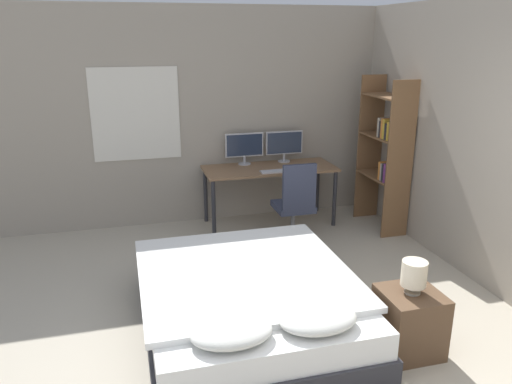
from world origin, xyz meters
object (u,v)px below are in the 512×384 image
Objects in this scene: bed at (248,303)px; monitor_right at (284,144)px; computer_mouse at (296,169)px; desk at (270,174)px; nightstand at (409,322)px; monitor_left at (244,146)px; office_chair at (295,213)px; bookshelf at (388,148)px; keyboard at (275,171)px; bedside_lamp at (414,274)px.

monitor_right is (1.13, 2.54, 0.74)m from bed.
desk is at bearing 139.12° from computer_mouse.
nightstand is 1.02× the size of monitor_left.
nightstand is 3.27m from monitor_left.
bookshelf is (1.24, 0.19, 0.65)m from office_chair.
bedside_lamp is at bearing -84.65° from keyboard.
nightstand is at bearing -80.64° from monitor_left.
monitor_left is (-0.52, 3.14, 0.33)m from bedside_lamp.
bedside_lamp is 0.14× the size of bookshelf.
bookshelf is at bearing 65.53° from bedside_lamp.
monitor_left is 1.78m from bookshelf.
bedside_lamp is 3.20m from monitor_left.
keyboard is (-0.25, 2.68, 0.10)m from bedside_lamp.
keyboard is at bearing 167.49° from bookshelf.
bedside_lamp is at bearing -114.47° from bookshelf.
keyboard is at bearing 95.35° from bedside_lamp.
monitor_left reaches higher than desk.
bedside_lamp is 2.68m from computer_mouse.
monitor_right is at bearing 65.95° from bed.
computer_mouse is (0.27, 0.00, 0.01)m from keyboard.
keyboard is (-0.27, -0.47, -0.22)m from monitor_right.
computer_mouse is at bearing -41.15° from monitor_left.
bed is 1.08× the size of bookshelf.
monitor_left is at bearing 99.36° from bedside_lamp.
monitor_left is 0.58m from keyboard.
office_chair reaches higher than computer_mouse.
monitor_left is 1.18m from office_chair.
nightstand is 0.30× the size of desk.
bedside_lamp is (1.11, -0.61, 0.42)m from bed.
bookshelf reaches higher than desk.
bed is at bearing -114.05° from monitor_right.
bedside_lamp reaches higher than nightstand.
bookshelf is (1.07, -0.76, 0.05)m from monitor_right.
monitor_left reaches higher than bedside_lamp.
bedside_lamp is 0.16× the size of desk.
bed is 2.71m from monitor_left.
bedside_lamp is at bearing -90.00° from nightstand.
monitor_left is at bearing 154.48° from bookshelf.
desk is (-0.25, 2.91, 0.42)m from nightstand.
desk is 0.25m from keyboard.
computer_mouse is at bearing 164.48° from bookshelf.
desk reaches higher than nightstand.
bed is at bearing -118.72° from computer_mouse.
bedside_lamp is 2.64m from bookshelf.
bed is 2.30m from keyboard.
office_chair is at bearing -100.53° from monitor_right.
bookshelf is at bearing -21.61° from desk.
nightstand is at bearing -85.83° from office_chair.
keyboard is 1.39m from bookshelf.
keyboard is 5.10× the size of computer_mouse.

